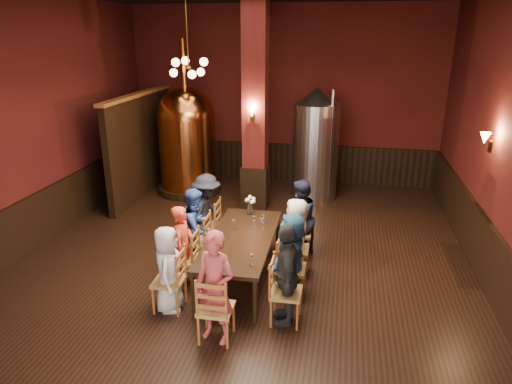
% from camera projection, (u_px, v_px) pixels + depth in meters
% --- Properties ---
extents(room, '(10.00, 10.02, 4.50)m').
position_uv_depth(room, '(240.00, 139.00, 7.16)').
color(room, black).
rests_on(room, ground).
extents(wainscot_right, '(0.08, 9.90, 1.00)m').
position_uv_depth(wainscot_right, '(491.00, 261.00, 7.03)').
color(wainscot_right, black).
rests_on(wainscot_right, ground).
extents(wainscot_back, '(7.90, 0.08, 1.00)m').
position_uv_depth(wainscot_back, '(282.00, 162.00, 12.33)').
color(wainscot_back, black).
rests_on(wainscot_back, ground).
extents(wainscot_left, '(0.08, 9.90, 1.00)m').
position_uv_depth(wainscot_left, '(33.00, 222.00, 8.47)').
color(wainscot_left, black).
rests_on(wainscot_left, ground).
extents(column, '(0.58, 0.58, 4.50)m').
position_uv_depth(column, '(255.00, 110.00, 9.80)').
color(column, '#4E1510').
rests_on(column, ground).
extents(partition, '(0.22, 3.50, 2.40)m').
position_uv_depth(partition, '(142.00, 146.00, 11.05)').
color(partition, black).
rests_on(partition, ground).
extents(pendant_cluster, '(0.90, 0.90, 1.70)m').
position_uv_depth(pendant_cluster, '(189.00, 67.00, 9.88)').
color(pendant_cluster, '#A57226').
rests_on(pendant_cluster, room).
extents(sconce_wall, '(0.20, 0.20, 0.36)m').
position_uv_depth(sconce_wall, '(491.00, 142.00, 7.21)').
color(sconce_wall, black).
rests_on(sconce_wall, room).
extents(sconce_column, '(0.20, 0.20, 0.36)m').
position_uv_depth(sconce_column, '(253.00, 114.00, 9.54)').
color(sconce_column, black).
rests_on(sconce_column, column).
extents(dining_table, '(1.03, 2.41, 0.75)m').
position_uv_depth(dining_table, '(241.00, 241.00, 7.27)').
color(dining_table, black).
rests_on(dining_table, ground).
extents(chair_0, '(0.47, 0.47, 0.92)m').
position_uv_depth(chair_0, '(169.00, 281.00, 6.56)').
color(chair_0, brown).
rests_on(chair_0, ground).
extents(person_0, '(0.52, 0.70, 1.29)m').
position_uv_depth(person_0, '(168.00, 269.00, 6.50)').
color(person_0, silver).
rests_on(person_0, ground).
extents(chair_1, '(0.47, 0.47, 0.92)m').
position_uv_depth(chair_1, '(184.00, 259.00, 7.18)').
color(chair_1, brown).
rests_on(chair_1, ground).
extents(person_1, '(0.33, 0.50, 1.35)m').
position_uv_depth(person_1, '(183.00, 247.00, 7.11)').
color(person_1, red).
rests_on(person_1, ground).
extents(chair_2, '(0.47, 0.47, 0.92)m').
position_uv_depth(chair_2, '(197.00, 241.00, 7.80)').
color(chair_2, brown).
rests_on(chair_2, ground).
extents(person_2, '(0.37, 0.70, 1.40)m').
position_uv_depth(person_2, '(196.00, 228.00, 7.71)').
color(person_2, '#2D4696').
rests_on(person_2, ground).
extents(chair_3, '(0.47, 0.47, 0.92)m').
position_uv_depth(chair_3, '(207.00, 225.00, 8.42)').
color(chair_3, brown).
rests_on(chair_3, ground).
extents(person_3, '(0.56, 0.94, 1.44)m').
position_uv_depth(person_3, '(207.00, 212.00, 8.33)').
color(person_3, black).
rests_on(person_3, ground).
extents(chair_4, '(0.47, 0.47, 0.92)m').
position_uv_depth(chair_4, '(286.00, 292.00, 6.27)').
color(chair_4, brown).
rests_on(chair_4, ground).
extents(person_4, '(0.48, 0.90, 1.47)m').
position_uv_depth(person_4, '(287.00, 275.00, 6.18)').
color(person_4, black).
rests_on(person_4, ground).
extents(chair_5, '(0.47, 0.47, 0.92)m').
position_uv_depth(chair_5, '(291.00, 268.00, 6.90)').
color(chair_5, brown).
rests_on(chair_5, ground).
extents(person_5, '(0.59, 1.31, 1.36)m').
position_uv_depth(person_5, '(292.00, 255.00, 6.82)').
color(person_5, '#2E608C').
rests_on(person_5, ground).
extents(chair_6, '(0.47, 0.47, 0.92)m').
position_uv_depth(chair_6, '(296.00, 249.00, 7.51)').
color(chair_6, brown).
rests_on(chair_6, ground).
extents(person_6, '(0.47, 0.68, 1.34)m').
position_uv_depth(person_6, '(296.00, 238.00, 7.44)').
color(person_6, white).
rests_on(person_6, ground).
extents(chair_7, '(0.47, 0.47, 0.92)m').
position_uv_depth(chair_7, '(299.00, 232.00, 8.13)').
color(chair_7, brown).
rests_on(chair_7, ground).
extents(person_7, '(0.56, 0.77, 1.44)m').
position_uv_depth(person_7, '(300.00, 219.00, 8.04)').
color(person_7, '#1B1F37').
rests_on(person_7, ground).
extents(chair_8, '(0.47, 0.47, 0.92)m').
position_uv_depth(chair_8, '(216.00, 308.00, 5.91)').
color(chair_8, brown).
rests_on(chair_8, ground).
extents(person_8, '(0.64, 0.51, 1.53)m').
position_uv_depth(person_8, '(215.00, 288.00, 5.81)').
color(person_8, '#A8383D').
rests_on(person_8, ground).
extents(copper_kettle, '(1.82, 1.82, 3.69)m').
position_uv_depth(copper_kettle, '(187.00, 139.00, 11.13)').
color(copper_kettle, black).
rests_on(copper_kettle, ground).
extents(steel_vessel, '(1.24, 1.24, 2.65)m').
position_uv_depth(steel_vessel, '(315.00, 144.00, 10.72)').
color(steel_vessel, '#B2B2B7').
rests_on(steel_vessel, ground).
extents(rose_vase, '(0.20, 0.20, 0.34)m').
position_uv_depth(rose_vase, '(250.00, 202.00, 8.11)').
color(rose_vase, white).
rests_on(rose_vase, dining_table).
extents(wine_glass_0, '(0.07, 0.07, 0.17)m').
position_uv_depth(wine_glass_0, '(254.00, 221.00, 7.64)').
color(wine_glass_0, white).
rests_on(wine_glass_0, dining_table).
extents(wine_glass_1, '(0.07, 0.07, 0.17)m').
position_uv_depth(wine_glass_1, '(251.00, 260.00, 6.37)').
color(wine_glass_1, white).
rests_on(wine_glass_1, dining_table).
extents(wine_glass_2, '(0.07, 0.07, 0.17)m').
position_uv_depth(wine_glass_2, '(217.00, 240.00, 6.98)').
color(wine_glass_2, white).
rests_on(wine_glass_2, dining_table).
extents(wine_glass_3, '(0.07, 0.07, 0.17)m').
position_uv_depth(wine_glass_3, '(234.00, 225.00, 7.52)').
color(wine_glass_3, white).
rests_on(wine_glass_3, dining_table).
extents(wine_glass_4, '(0.07, 0.07, 0.17)m').
position_uv_depth(wine_glass_4, '(264.00, 219.00, 7.73)').
color(wine_glass_4, white).
rests_on(wine_glass_4, dining_table).
extents(wine_glass_5, '(0.07, 0.07, 0.17)m').
position_uv_depth(wine_glass_5, '(218.00, 246.00, 6.77)').
color(wine_glass_5, white).
rests_on(wine_glass_5, dining_table).
extents(wine_glass_6, '(0.07, 0.07, 0.17)m').
position_uv_depth(wine_glass_6, '(262.00, 223.00, 7.57)').
color(wine_glass_6, white).
rests_on(wine_glass_6, dining_table).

